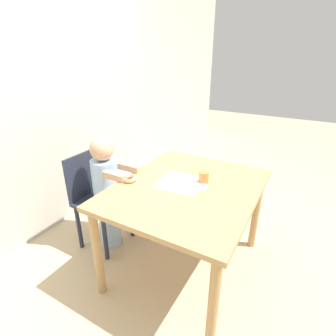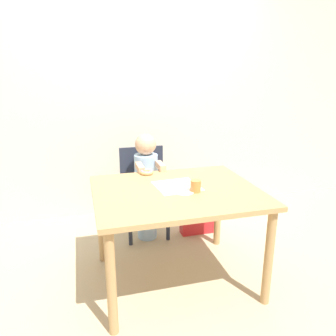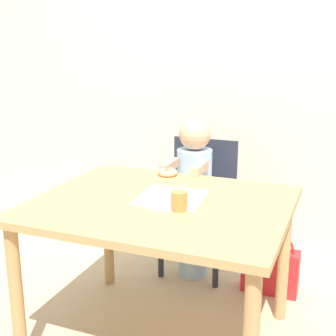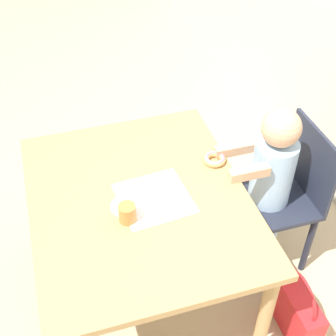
# 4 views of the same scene
# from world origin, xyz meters

# --- Properties ---
(ground_plane) EXTENTS (12.00, 12.00, 0.00)m
(ground_plane) POSITION_xyz_m (0.00, 0.00, 0.00)
(ground_plane) COLOR tan
(wall_back) EXTENTS (8.00, 0.05, 2.50)m
(wall_back) POSITION_xyz_m (0.00, 1.40, 1.25)
(wall_back) COLOR beige
(wall_back) RESTS_ON ground_plane
(dining_table) EXTENTS (1.16, 0.95, 0.73)m
(dining_table) POSITION_xyz_m (0.00, 0.00, 0.64)
(dining_table) COLOR tan
(dining_table) RESTS_ON ground_plane
(chair) EXTENTS (0.42, 0.36, 0.84)m
(chair) POSITION_xyz_m (-0.07, 0.81, 0.45)
(chair) COLOR #232838
(chair) RESTS_ON ground_plane
(child_figure) EXTENTS (0.23, 0.39, 1.01)m
(child_figure) POSITION_xyz_m (-0.07, 0.70, 0.53)
(child_figure) COLOR #99BCE0
(child_figure) RESTS_ON ground_plane
(donut) EXTENTS (0.11, 0.11, 0.03)m
(donut) POSITION_xyz_m (-0.13, 0.41, 0.75)
(donut) COLOR tan
(donut) RESTS_ON dining_table
(napkin) EXTENTS (0.33, 0.33, 0.00)m
(napkin) POSITION_xyz_m (0.02, 0.06, 0.74)
(napkin) COLOR white
(napkin) RESTS_ON dining_table
(handbag) EXTENTS (0.33, 0.12, 0.40)m
(handbag) POSITION_xyz_m (0.42, 0.67, 0.15)
(handbag) COLOR red
(handbag) RESTS_ON ground_plane
(cup) EXTENTS (0.07, 0.07, 0.08)m
(cup) POSITION_xyz_m (0.12, -0.08, 0.78)
(cup) COLOR orange
(cup) RESTS_ON dining_table
(plate) EXTENTS (0.14, 0.14, 0.01)m
(plate) POSITION_xyz_m (0.04, -0.06, 0.74)
(plate) COLOR white
(plate) RESTS_ON dining_table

